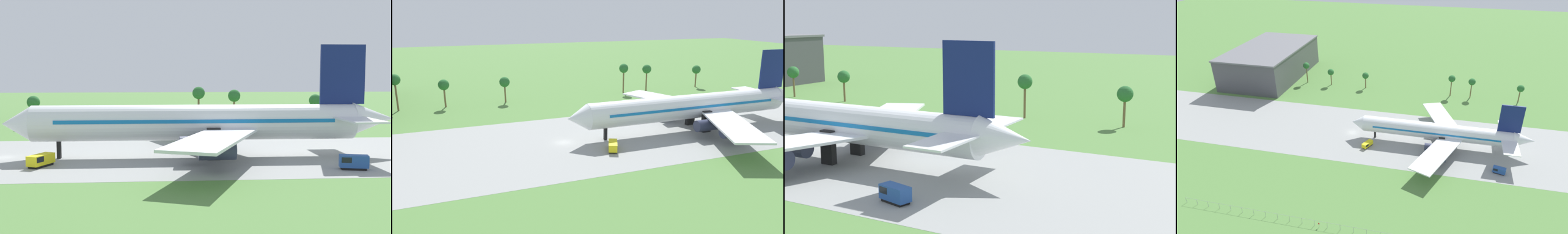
% 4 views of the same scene
% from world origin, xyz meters
% --- Properties ---
extents(ground_plane, '(600.00, 600.00, 0.00)m').
position_xyz_m(ground_plane, '(0.00, 0.00, 0.00)').
color(ground_plane, '#517F3D').
extents(taxiway_strip, '(320.00, 44.00, 0.02)m').
position_xyz_m(taxiway_strip, '(0.00, 0.00, 0.01)').
color(taxiway_strip, gray).
rests_on(taxiway_strip, ground_plane).
extents(jet_airliner, '(72.62, 58.37, 20.79)m').
position_xyz_m(jet_airliner, '(37.15, -1.64, 6.33)').
color(jet_airliner, white).
rests_on(jet_airliner, ground_plane).
extents(baggage_tug, '(3.91, 5.51, 2.06)m').
position_xyz_m(baggage_tug, '(8.94, -9.57, 1.12)').
color(baggage_tug, black).
rests_on(baggage_tug, ground_plane).
extents(palm_tree_row, '(119.14, 3.60, 12.07)m').
position_xyz_m(palm_tree_row, '(15.14, 48.98, 8.33)').
color(palm_tree_row, brown).
rests_on(palm_tree_row, ground_plane).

